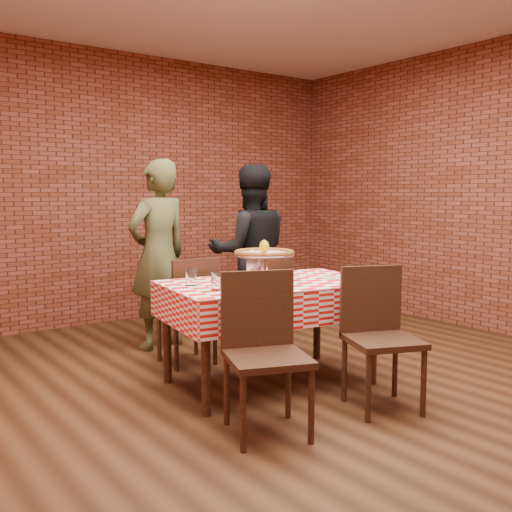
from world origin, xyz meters
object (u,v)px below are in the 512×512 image
object	(u,v)px
table	(270,333)
chair_near_right	(383,340)
pizza_stand	(264,268)
diner_olive	(158,255)
chair_far_left	(186,310)
chair_far_right	(258,302)
pizza	(264,254)
chair_near_left	(267,356)
water_glass_left	(217,281)
condiment_caddy	(253,267)
water_glass_right	(191,277)
diner_black	(250,252)

from	to	relation	value
table	chair_near_right	xyz separation A→B (m)	(0.27, -0.84, 0.08)
pizza_stand	diner_olive	world-z (taller)	diner_olive
chair_far_left	chair_far_right	size ratio (longest dim) A/B	0.99
pizza_stand	pizza	xyz separation A→B (m)	(0.00, -0.00, 0.11)
pizza_stand	chair_far_right	size ratio (longest dim) A/B	0.50
chair_near_left	pizza	bearing A→B (deg)	74.43
water_glass_left	chair_far_left	xyz separation A→B (m)	(0.27, 0.89, -0.38)
pizza_stand	pizza	distance (m)	0.11
table	condiment_caddy	world-z (taller)	condiment_caddy
water_glass_left	diner_olive	world-z (taller)	diner_olive
chair_far_left	chair_far_right	bearing A→B (deg)	177.10
chair_far_left	chair_far_right	xyz separation A→B (m)	(0.68, -0.08, 0.00)
pizza	pizza_stand	bearing A→B (deg)	116.57
pizza	chair_near_right	bearing A→B (deg)	-70.28
water_glass_left	water_glass_right	distance (m)	0.27
pizza_stand	water_glass_left	world-z (taller)	pizza_stand
pizza	condiment_caddy	distance (m)	0.28
chair_far_left	pizza_stand	bearing A→B (deg)	107.94
chair_near_left	diner_olive	world-z (taller)	diner_olive
chair_near_left	chair_near_right	distance (m)	0.85
water_glass_right	chair_near_right	bearing A→B (deg)	-51.68
pizza	water_glass_left	size ratio (longest dim) A/B	3.64
chair_near_right	chair_far_right	bearing A→B (deg)	106.23
water_glass_left	chair_near_left	size ratio (longest dim) A/B	0.13
condiment_caddy	pizza_stand	bearing A→B (deg)	-74.62
table	chair_near_right	distance (m)	0.89
chair_near_right	water_glass_right	bearing A→B (deg)	150.70
chair_near_left	water_glass_left	bearing A→B (deg)	104.86
chair_near_right	chair_near_left	bearing A→B (deg)	-166.54
condiment_caddy	diner_black	size ratio (longest dim) A/B	0.09
chair_near_left	chair_far_right	distance (m)	1.76
water_glass_right	chair_near_right	distance (m)	1.37
water_glass_left	chair_far_left	world-z (taller)	chair_far_left
pizza	chair_near_right	size ratio (longest dim) A/B	0.48
water_glass_right	chair_far_right	distance (m)	1.19
pizza	diner_olive	bearing A→B (deg)	96.27
pizza_stand	chair_far_left	world-z (taller)	pizza_stand
chair_near_left	chair_far_left	xyz separation A→B (m)	(0.34, 1.52, -0.03)
pizza_stand	pizza	world-z (taller)	pizza
chair_near_left	diner_black	distance (m)	2.29
water_glass_right	chair_near_right	world-z (taller)	chair_near_right
table	condiment_caddy	xyz separation A→B (m)	(0.04, 0.26, 0.46)
table	chair_near_left	size ratio (longest dim) A/B	1.59
water_glass_right	chair_near_left	bearing A→B (deg)	-91.50
chair_far_left	diner_olive	world-z (taller)	diner_olive
chair_near_left	diner_olive	size ratio (longest dim) A/B	0.55
chair_far_left	diner_olive	xyz separation A→B (m)	(0.05, 0.58, 0.41)
pizza	chair_far_right	xyz separation A→B (m)	(0.48, 0.71, -0.52)
pizza	chair_far_left	bearing A→B (deg)	103.92
chair_far_right	table	bearing A→B (deg)	58.22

